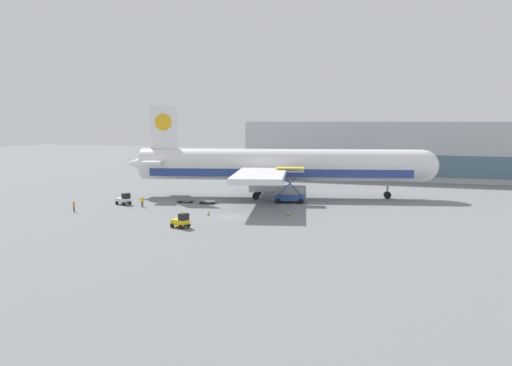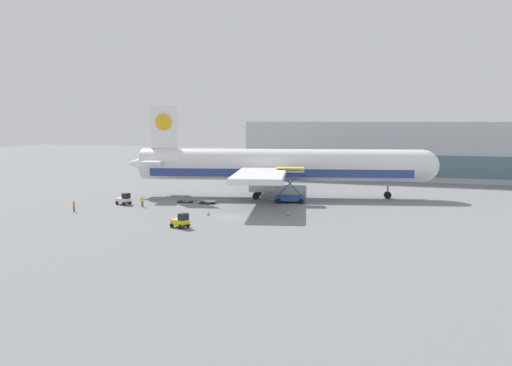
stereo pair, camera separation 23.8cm
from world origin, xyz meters
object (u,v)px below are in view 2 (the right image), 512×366
(airplane_main, at_px, (276,166))
(scissor_lift_loader, at_px, (290,190))
(baggage_tug_mid, at_px, (181,221))
(ground_crew_far, at_px, (142,201))
(baggage_tug_foreground, at_px, (124,200))
(baggage_dolly_second, at_px, (207,201))
(traffic_cone_near, at_px, (208,213))
(ground_crew_near, at_px, (74,205))
(traffic_cone_far, at_px, (288,213))
(baggage_dolly_lead, at_px, (186,200))

(airplane_main, bearing_deg, scissor_lift_loader, -66.99)
(scissor_lift_loader, distance_m, baggage_tug_mid, 28.44)
(baggage_tug_mid, bearing_deg, ground_crew_far, 151.99)
(baggage_tug_foreground, bearing_deg, scissor_lift_loader, 37.17)
(baggage_dolly_second, bearing_deg, traffic_cone_near, -72.68)
(ground_crew_near, bearing_deg, traffic_cone_near, 44.76)
(baggage_tug_foreground, height_order, ground_crew_far, baggage_tug_foreground)
(baggage_dolly_second, relative_size, ground_crew_near, 2.15)
(traffic_cone_far, bearing_deg, baggage_dolly_lead, 160.89)
(ground_crew_far, bearing_deg, ground_crew_near, 176.32)
(traffic_cone_near, bearing_deg, traffic_cone_far, 16.81)
(ground_crew_far, height_order, traffic_cone_far, ground_crew_far)
(ground_crew_near, xyz_separation_m, ground_crew_far, (7.53, 7.97, -0.02))
(airplane_main, distance_m, baggage_tug_foreground, 28.21)
(baggage_dolly_lead, bearing_deg, ground_crew_near, -137.08)
(airplane_main, distance_m, ground_crew_near, 36.77)
(baggage_dolly_second, bearing_deg, ground_crew_far, -149.33)
(baggage_tug_foreground, height_order, ground_crew_near, baggage_tug_foreground)
(baggage_tug_foreground, xyz_separation_m, traffic_cone_far, (29.47, -1.54, -0.50))
(baggage_tug_foreground, bearing_deg, traffic_cone_far, 9.60)
(baggage_tug_mid, height_order, baggage_dolly_lead, baggage_tug_mid)
(traffic_cone_far, bearing_deg, baggage_tug_foreground, 177.00)
(airplane_main, bearing_deg, baggage_dolly_lead, -151.05)
(airplane_main, height_order, baggage_tug_foreground, airplane_main)
(ground_crew_near, relative_size, traffic_cone_far, 2.28)
(airplane_main, xyz_separation_m, traffic_cone_far, (8.02, -19.17, -5.46))
(baggage_tug_foreground, relative_size, ground_crew_near, 1.53)
(baggage_dolly_lead, xyz_separation_m, baggage_dolly_second, (4.12, 0.10, 0.00))
(baggage_dolly_second, xyz_separation_m, traffic_cone_near, (5.04, -10.76, -0.02))
(airplane_main, distance_m, baggage_dolly_lead, 18.29)
(ground_crew_near, relative_size, traffic_cone_near, 2.31)
(ground_crew_near, bearing_deg, ground_crew_far, 80.48)
(airplane_main, distance_m, scissor_lift_loader, 8.11)
(baggage_tug_foreground, xyz_separation_m, baggage_tug_mid, (18.72, -15.65, 0.00))
(airplane_main, height_order, scissor_lift_loader, airplane_main)
(baggage_tug_foreground, distance_m, traffic_cone_near, 18.64)
(baggage_tug_foreground, relative_size, traffic_cone_far, 3.49)
(baggage_dolly_lead, height_order, ground_crew_far, ground_crew_far)
(baggage_dolly_second, relative_size, traffic_cone_near, 4.96)
(ground_crew_far, bearing_deg, airplane_main, -2.87)
(baggage_tug_foreground, relative_size, baggage_tug_mid, 0.98)
(airplane_main, height_order, ground_crew_far, airplane_main)
(baggage_tug_mid, relative_size, traffic_cone_far, 3.55)
(baggage_tug_mid, distance_m, traffic_cone_far, 17.75)
(baggage_tug_mid, bearing_deg, scissor_lift_loader, 92.38)
(scissor_lift_loader, height_order, ground_crew_near, scissor_lift_loader)
(baggage_dolly_lead, relative_size, ground_crew_near, 2.15)
(baggage_tug_mid, relative_size, traffic_cone_near, 3.60)
(airplane_main, height_order, ground_crew_near, airplane_main)
(airplane_main, relative_size, baggage_dolly_second, 15.10)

